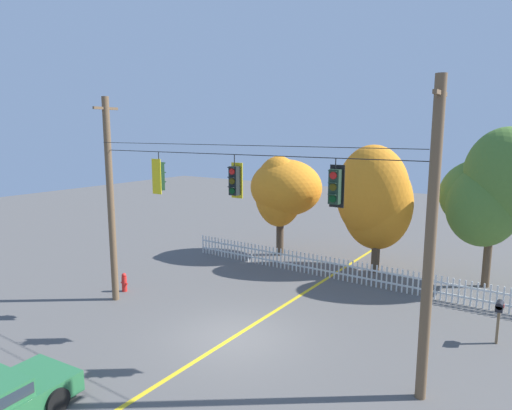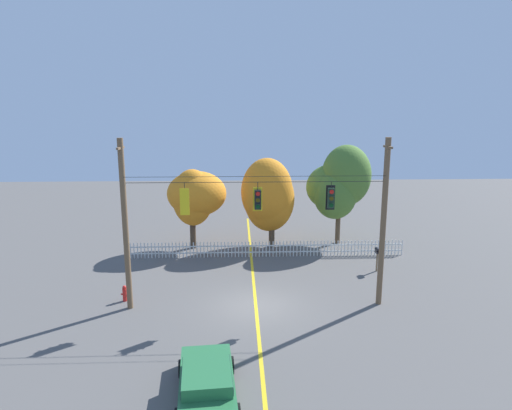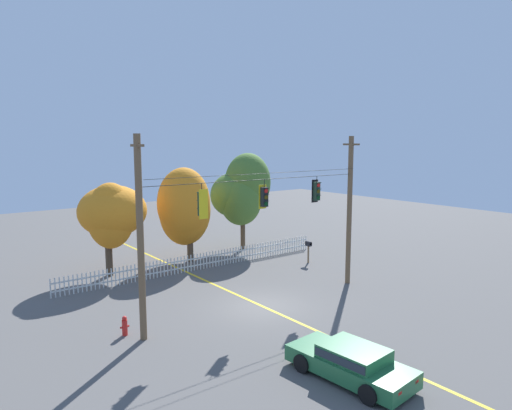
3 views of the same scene
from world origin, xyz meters
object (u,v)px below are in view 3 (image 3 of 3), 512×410
traffic_signal_eastbound_side (202,204)px  autumn_maple_mid (185,207)px  traffic_signal_southbound_primary (316,191)px  parked_car (351,361)px  traffic_signal_westbound_side (264,197)px  autumn_maple_near_fence (112,213)px  roadside_mailbox (308,245)px  fire_hydrant (125,326)px  autumn_oak_far_east (242,191)px

traffic_signal_eastbound_side → autumn_maple_mid: (4.54, 9.84, -1.63)m
traffic_signal_eastbound_side → autumn_maple_mid: size_ratio=0.24×
traffic_signal_eastbound_side → traffic_signal_southbound_primary: same height
parked_car → traffic_signal_westbound_side: bearing=74.4°
traffic_signal_southbound_primary → autumn_maple_mid: size_ratio=0.22×
traffic_signal_westbound_side → autumn_maple_near_fence: traffic_signal_westbound_side is taller
parked_car → roadside_mailbox: size_ratio=3.08×
traffic_signal_eastbound_side → traffic_signal_westbound_side: same height
traffic_signal_westbound_side → traffic_signal_southbound_primary: bearing=0.0°
traffic_signal_eastbound_side → fire_hydrant: bearing=165.6°
autumn_maple_near_fence → autumn_maple_mid: size_ratio=0.89×
traffic_signal_westbound_side → autumn_maple_mid: bearing=83.3°
autumn_maple_mid → fire_hydrant: 12.35m
traffic_signal_southbound_primary → roadside_mailbox: size_ratio=0.95×
autumn_maple_mid → roadside_mailbox: autumn_maple_mid is taller
fire_hydrant → roadside_mailbox: size_ratio=0.57×
parked_car → fire_hydrant: size_ratio=5.43×
parked_car → fire_hydrant: 9.25m
traffic_signal_southbound_primary → autumn_maple_near_fence: bearing=127.5°
autumn_maple_near_fence → autumn_oak_far_east: (10.00, 0.90, 0.54)m
traffic_signal_eastbound_side → autumn_oak_far_east: (9.56, 10.40, -0.98)m
traffic_signal_eastbound_side → autumn_oak_far_east: 14.16m
traffic_signal_westbound_side → traffic_signal_southbound_primary: 3.44m
traffic_signal_eastbound_side → parked_car: size_ratio=0.34×
autumn_maple_near_fence → parked_car: bearing=-83.7°
traffic_signal_eastbound_side → traffic_signal_southbound_primary: bearing=0.2°
roadside_mailbox → traffic_signal_eastbound_side: bearing=-157.2°
autumn_maple_mid → roadside_mailbox: (6.15, -5.34, -2.46)m
traffic_signal_southbound_primary → parked_car: size_ratio=0.31×
autumn_maple_near_fence → autumn_maple_mid: bearing=4.0°
autumn_maple_mid → roadside_mailbox: size_ratio=4.31×
autumn_maple_mid → parked_car: 17.55m
traffic_signal_southbound_primary → roadside_mailbox: (3.86, 4.48, -4.19)m
traffic_signal_southbound_primary → fire_hydrant: (-10.10, 0.82, -4.97)m
autumn_maple_near_fence → parked_car: 17.04m
autumn_oak_far_east → roadside_mailbox: autumn_oak_far_east is taller
autumn_maple_mid → roadside_mailbox: 8.51m
traffic_signal_westbound_side → parked_car: bearing=-105.6°
traffic_signal_eastbound_side → autumn_maple_near_fence: (-0.44, 9.49, -1.52)m
autumn_maple_mid → fire_hydrant: (-7.81, -9.01, -3.24)m
traffic_signal_eastbound_side → roadside_mailbox: 12.30m
traffic_signal_westbound_side → roadside_mailbox: traffic_signal_westbound_side is taller
traffic_signal_eastbound_side → traffic_signal_westbound_side: size_ratio=1.08×
traffic_signal_westbound_side → autumn_oak_far_east: size_ratio=0.20×
fire_hydrant → autumn_maple_mid: bearing=49.1°
autumn_oak_far_east → parked_car: size_ratio=1.59×
traffic_signal_eastbound_side → autumn_oak_far_east: size_ratio=0.21×
fire_hydrant → traffic_signal_eastbound_side: bearing=-14.4°
traffic_signal_eastbound_side → parked_car: traffic_signal_eastbound_side is taller
autumn_maple_mid → traffic_signal_westbound_side: bearing=-96.7°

